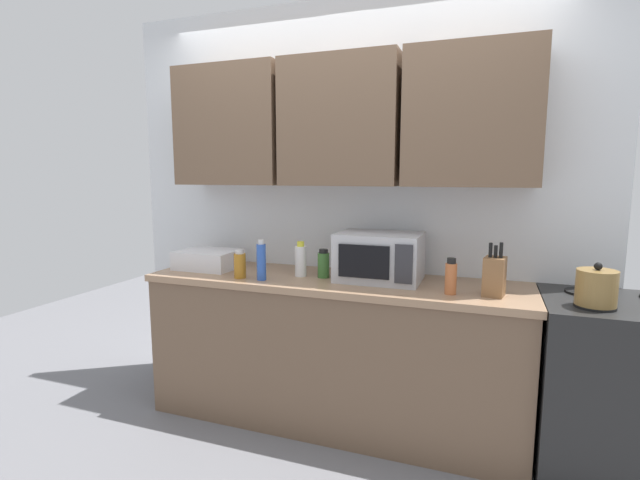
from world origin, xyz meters
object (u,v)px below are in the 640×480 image
object	(u,v)px
knife_block	(494,276)
bottle_amber_vinegar	(240,265)
microwave	(380,257)
dish_rack	(208,259)
bottle_green_oil	(323,264)
bottle_blue_cleaner	(261,261)
bottle_spice_jar	(451,277)
bottle_white_jar	(301,260)
kettle	(596,287)
stove_range	(620,391)

from	to	relation	value
knife_block	bottle_amber_vinegar	world-z (taller)	knife_block
microwave	bottle_amber_vinegar	distance (m)	0.83
dish_rack	bottle_green_oil	size ratio (longest dim) A/B	2.20
bottle_blue_cleaner	bottle_spice_jar	bearing A→B (deg)	2.66
dish_rack	bottle_white_jar	world-z (taller)	bottle_white_jar
kettle	microwave	distance (m)	1.10
bottle_spice_jar	bottle_green_oil	size ratio (longest dim) A/B	1.10
kettle	dish_rack	bearing A→B (deg)	175.87
knife_block	bottle_blue_cleaner	world-z (taller)	knife_block
knife_block	bottle_blue_cleaner	bearing A→B (deg)	-175.86
microwave	bottle_white_jar	world-z (taller)	microwave
stove_range	bottle_blue_cleaner	bearing A→B (deg)	-174.92
stove_range	bottle_amber_vinegar	distance (m)	2.12
knife_block	bottle_white_jar	distance (m)	1.11
dish_rack	bottle_amber_vinegar	bearing A→B (deg)	-27.83
knife_block	bottle_spice_jar	distance (m)	0.22
stove_range	knife_block	bearing A→B (deg)	-172.99
kettle	bottle_blue_cleaner	xyz separation A→B (m)	(-1.73, -0.03, 0.02)
bottle_white_jar	knife_block	bearing A→B (deg)	-4.38
dish_rack	bottle_green_oil	xyz separation A→B (m)	(0.81, 0.00, 0.02)
bottle_spice_jar	dish_rack	bearing A→B (deg)	174.92
bottle_white_jar	bottle_blue_cleaner	world-z (taller)	bottle_blue_cleaner
microwave	bottle_amber_vinegar	size ratio (longest dim) A/B	2.83
bottle_white_jar	bottle_spice_jar	world-z (taller)	bottle_white_jar
bottle_white_jar	bottle_green_oil	size ratio (longest dim) A/B	1.24
dish_rack	bottle_green_oil	world-z (taller)	bottle_green_oil
knife_block	bottle_blue_cleaner	size ratio (longest dim) A/B	1.16
knife_block	bottle_green_oil	xyz separation A→B (m)	(-0.96, 0.10, -0.02)
dish_rack	bottle_spice_jar	bearing A→B (deg)	-5.08
dish_rack	kettle	bearing A→B (deg)	-4.13
kettle	dish_rack	size ratio (longest dim) A/B	0.53
knife_block	bottle_amber_vinegar	distance (m)	1.43
dish_rack	bottle_spice_jar	xyz separation A→B (m)	(1.56, -0.14, 0.03)
knife_block	microwave	bearing A→B (deg)	167.11
bottle_blue_cleaner	dish_rack	bearing A→B (deg)	158.98
knife_block	bottle_green_oil	size ratio (longest dim) A/B	1.61
kettle	bottle_amber_vinegar	xyz separation A→B (m)	(-1.87, -0.02, -0.02)
bottle_green_oil	stove_range	bearing A→B (deg)	-0.80
dish_rack	knife_block	bearing A→B (deg)	-3.09
kettle	knife_block	size ratio (longest dim) A/B	0.73
stove_range	bottle_white_jar	size ratio (longest dim) A/B	4.27
bottle_blue_cleaner	bottle_green_oil	world-z (taller)	bottle_blue_cleaner
bottle_green_oil	microwave	bearing A→B (deg)	7.98
bottle_amber_vinegar	bottle_white_jar	world-z (taller)	bottle_white_jar
bottle_amber_vinegar	bottle_blue_cleaner	bearing A→B (deg)	-3.00
kettle	bottle_white_jar	bearing A→B (deg)	174.51
dish_rack	knife_block	size ratio (longest dim) A/B	1.36
stove_range	kettle	bearing A→B (deg)	-140.53
stove_range	bottle_blue_cleaner	world-z (taller)	bottle_blue_cleaner
knife_block	bottle_white_jar	xyz separation A→B (m)	(-1.11, 0.08, -0.01)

